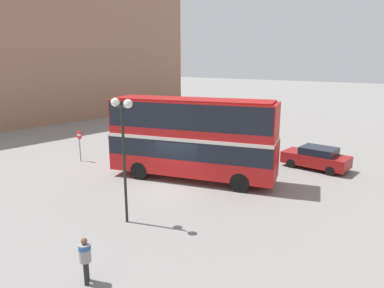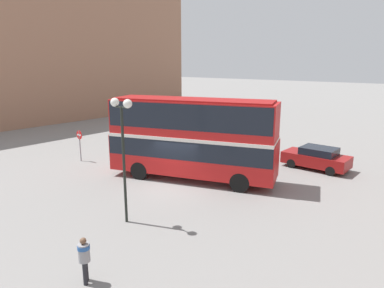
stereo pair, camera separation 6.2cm
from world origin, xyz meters
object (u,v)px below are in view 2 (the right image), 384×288
at_px(pedestrian_foreground, 84,255).
at_px(parked_car_kerb_near, 179,119).
at_px(parked_car_kerb_far, 316,158).
at_px(double_decker_bus, 192,134).
at_px(street_lamp_twin_globe, 122,130).
at_px(no_entry_sign, 80,140).

distance_m(pedestrian_foreground, parked_car_kerb_near, 28.13).
xyz_separation_m(parked_car_kerb_near, parked_car_kerb_far, (17.74, -5.63, -0.05)).
relative_size(double_decker_bus, parked_car_kerb_near, 2.35).
height_order(parked_car_kerb_near, street_lamp_twin_globe, street_lamp_twin_globe).
bearing_deg(no_entry_sign, pedestrian_foreground, -31.33).
bearing_deg(double_decker_bus, street_lamp_twin_globe, -96.64).
bearing_deg(parked_car_kerb_far, no_entry_sign, 34.28).
bearing_deg(parked_car_kerb_far, parked_car_kerb_near, -17.44).
relative_size(parked_car_kerb_near, street_lamp_twin_globe, 0.79).
bearing_deg(street_lamp_twin_globe, pedestrian_foreground, -56.00).
bearing_deg(pedestrian_foreground, double_decker_bus, -119.61).
bearing_deg(no_entry_sign, parked_car_kerb_near, 105.42).
distance_m(double_decker_bus, no_entry_sign, 9.06).
distance_m(parked_car_kerb_far, no_entry_sign, 16.49).
bearing_deg(double_decker_bus, pedestrian_foreground, -88.46).
height_order(pedestrian_foreground, parked_car_kerb_far, pedestrian_foreground).
bearing_deg(parked_car_kerb_near, street_lamp_twin_globe, -59.94).
distance_m(street_lamp_twin_globe, no_entry_sign, 11.33).
bearing_deg(street_lamp_twin_globe, no_entry_sign, 158.24).
xyz_separation_m(parked_car_kerb_near, street_lamp_twin_globe, (14.33, -18.95, 3.39)).
bearing_deg(street_lamp_twin_globe, parked_car_kerb_near, 127.09).
distance_m(double_decker_bus, parked_car_kerb_near, 18.11).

